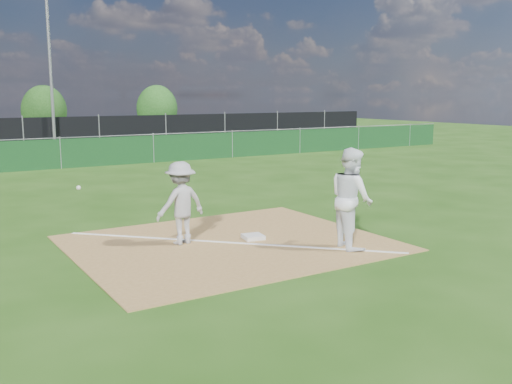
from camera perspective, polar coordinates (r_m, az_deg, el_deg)
ground at (r=19.73m, az=-15.56°, el=0.70°), size 90.00×90.00×0.00m
infield_dirt at (r=11.53m, az=-2.68°, el=-5.13°), size 6.00×5.00×0.02m
foul_line at (r=11.53m, az=-2.68°, el=-5.06°), size 5.01×5.01×0.01m
green_fence at (r=24.47m, az=-18.96°, el=3.62°), size 44.00×0.05×1.20m
black_fence at (r=32.27m, az=-22.24°, el=5.30°), size 46.00×0.04×1.80m
parking_lot at (r=37.26m, az=-23.48°, el=4.33°), size 46.00×9.00×0.01m
light_pole at (r=32.21m, az=-19.83°, el=10.97°), size 0.16×0.16×8.00m
first_base at (r=11.82m, az=-0.30°, el=-4.50°), size 0.46×0.46×0.08m
play_at_first at (r=11.39m, az=-7.53°, el=-1.09°), size 2.63×0.77×1.65m
runner at (r=11.19m, az=9.51°, el=-0.61°), size 0.96×1.11×1.97m
car_mid at (r=37.43m, az=-22.62°, el=5.58°), size 4.64×1.69×1.52m
car_right at (r=37.75m, az=-17.90°, el=5.78°), size 4.83×2.08×1.38m
tree_mid at (r=43.26m, az=-20.43°, el=7.65°), size 3.08×3.08×3.65m
tree_right at (r=45.33m, az=-9.87°, el=8.21°), size 3.14×3.14×3.72m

